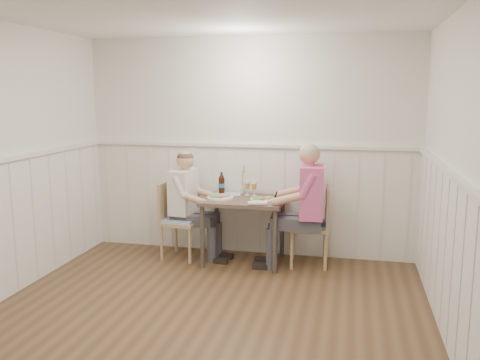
{
  "coord_description": "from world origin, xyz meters",
  "views": [
    {
      "loc": [
        1.21,
        -3.7,
        1.94
      ],
      "look_at": [
        0.02,
        1.64,
        1.0
      ],
      "focal_mm": 38.0,
      "sensor_mm": 36.0,
      "label": 1
    }
  ],
  "objects_px": {
    "diner_cream": "(187,213)",
    "grass_vase": "(242,180)",
    "beer_bottle": "(222,184)",
    "chair_left": "(178,217)",
    "dining_table": "(244,207)",
    "chair_right": "(314,223)",
    "man_in_pink": "(307,216)"
  },
  "relations": [
    {
      "from": "diner_cream",
      "to": "grass_vase",
      "type": "relative_size",
      "value": 3.67
    },
    {
      "from": "chair_left",
      "to": "man_in_pink",
      "type": "distance_m",
      "value": 1.53
    },
    {
      "from": "chair_left",
      "to": "dining_table",
      "type": "bearing_deg",
      "value": -0.73
    },
    {
      "from": "dining_table",
      "to": "beer_bottle",
      "type": "height_order",
      "value": "beer_bottle"
    },
    {
      "from": "beer_bottle",
      "to": "grass_vase",
      "type": "distance_m",
      "value": 0.25
    },
    {
      "from": "chair_left",
      "to": "diner_cream",
      "type": "relative_size",
      "value": 0.7
    },
    {
      "from": "dining_table",
      "to": "diner_cream",
      "type": "distance_m",
      "value": 0.7
    },
    {
      "from": "dining_table",
      "to": "beer_bottle",
      "type": "distance_m",
      "value": 0.46
    },
    {
      "from": "dining_table",
      "to": "grass_vase",
      "type": "bearing_deg",
      "value": 106.71
    },
    {
      "from": "dining_table",
      "to": "beer_bottle",
      "type": "bearing_deg",
      "value": 143.64
    },
    {
      "from": "grass_vase",
      "to": "chair_right",
      "type": "bearing_deg",
      "value": -14.5
    },
    {
      "from": "chair_right",
      "to": "grass_vase",
      "type": "distance_m",
      "value": 1.01
    },
    {
      "from": "diner_cream",
      "to": "beer_bottle",
      "type": "bearing_deg",
      "value": 29.43
    },
    {
      "from": "chair_right",
      "to": "man_in_pink",
      "type": "relative_size",
      "value": 0.64
    },
    {
      "from": "chair_left",
      "to": "diner_cream",
      "type": "bearing_deg",
      "value": 9.96
    },
    {
      "from": "chair_right",
      "to": "chair_left",
      "type": "relative_size",
      "value": 1.01
    },
    {
      "from": "dining_table",
      "to": "beer_bottle",
      "type": "relative_size",
      "value": 3.53
    },
    {
      "from": "dining_table",
      "to": "chair_left",
      "type": "height_order",
      "value": "chair_left"
    },
    {
      "from": "beer_bottle",
      "to": "grass_vase",
      "type": "relative_size",
      "value": 0.73
    },
    {
      "from": "chair_right",
      "to": "man_in_pink",
      "type": "height_order",
      "value": "man_in_pink"
    },
    {
      "from": "chair_right",
      "to": "diner_cream",
      "type": "height_order",
      "value": "diner_cream"
    },
    {
      "from": "man_in_pink",
      "to": "beer_bottle",
      "type": "relative_size",
      "value": 5.52
    },
    {
      "from": "chair_left",
      "to": "beer_bottle",
      "type": "xyz_separation_m",
      "value": [
        0.48,
        0.23,
        0.38
      ]
    },
    {
      "from": "man_in_pink",
      "to": "chair_left",
      "type": "bearing_deg",
      "value": 177.4
    },
    {
      "from": "man_in_pink",
      "to": "chair_right",
      "type": "bearing_deg",
      "value": 59.15
    },
    {
      "from": "chair_right",
      "to": "man_in_pink",
      "type": "distance_m",
      "value": 0.18
    },
    {
      "from": "chair_right",
      "to": "chair_left",
      "type": "height_order",
      "value": "chair_right"
    },
    {
      "from": "diner_cream",
      "to": "grass_vase",
      "type": "distance_m",
      "value": 0.75
    },
    {
      "from": "beer_bottle",
      "to": "grass_vase",
      "type": "bearing_deg",
      "value": 14.33
    },
    {
      "from": "man_in_pink",
      "to": "diner_cream",
      "type": "bearing_deg",
      "value": 176.42
    },
    {
      "from": "beer_bottle",
      "to": "man_in_pink",
      "type": "bearing_deg",
      "value": -15.83
    },
    {
      "from": "beer_bottle",
      "to": "dining_table",
      "type": "bearing_deg",
      "value": -36.36
    }
  ]
}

